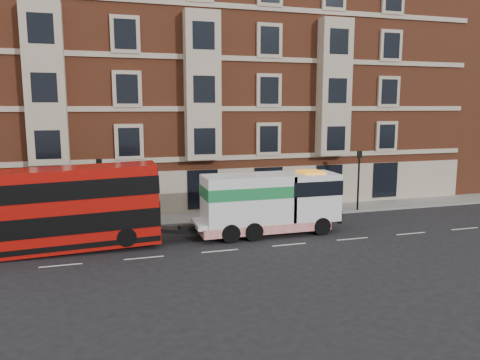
# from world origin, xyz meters

# --- Properties ---
(ground) EXTENTS (120.00, 120.00, 0.00)m
(ground) POSITION_xyz_m (0.00, 0.00, 0.00)
(ground) COLOR black
(ground) RESTS_ON ground
(sidewalk) EXTENTS (90.00, 3.00, 0.15)m
(sidewalk) POSITION_xyz_m (0.00, 7.50, 0.07)
(sidewalk) COLOR slate
(sidewalk) RESTS_ON ground
(victorian_terrace) EXTENTS (45.00, 12.00, 20.40)m
(victorian_terrace) POSITION_xyz_m (0.50, 15.00, 10.07)
(victorian_terrace) COLOR brown
(victorian_terrace) RESTS_ON ground
(lamp_post_west) EXTENTS (0.35, 0.15, 4.35)m
(lamp_post_west) POSITION_xyz_m (-6.00, 6.20, 2.68)
(lamp_post_west) COLOR black
(lamp_post_west) RESTS_ON sidewalk
(lamp_post_east) EXTENTS (0.35, 0.15, 4.35)m
(lamp_post_east) POSITION_xyz_m (12.00, 6.20, 2.68)
(lamp_post_east) COLOR black
(lamp_post_east) RESTS_ON sidewalk
(double_decker_bus) EXTENTS (11.01, 2.53, 4.46)m
(double_decker_bus) POSITION_xyz_m (-8.48, 2.45, 2.36)
(double_decker_bus) COLOR #A70E09
(double_decker_bus) RESTS_ON ground
(tow_truck) EXTENTS (8.82, 2.61, 3.67)m
(tow_truck) POSITION_xyz_m (3.58, 2.45, 1.95)
(tow_truck) COLOR silver
(tow_truck) RESTS_ON ground
(pedestrian) EXTENTS (0.72, 0.71, 1.68)m
(pedestrian) POSITION_xyz_m (-7.74, 6.45, 0.99)
(pedestrian) COLOR #1B1A35
(pedestrian) RESTS_ON sidewalk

